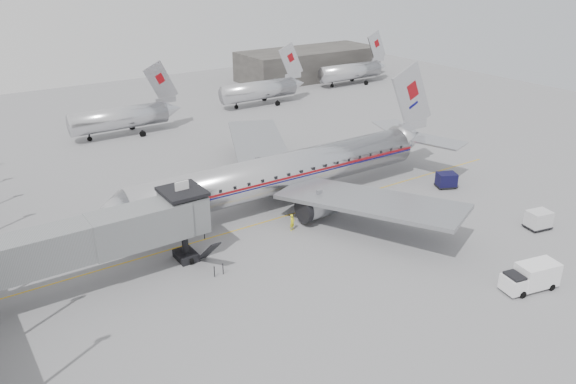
% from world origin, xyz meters
% --- Properties ---
extents(ground, '(160.00, 160.00, 0.00)m').
position_xyz_m(ground, '(0.00, 0.00, 0.00)').
color(ground, slate).
rests_on(ground, ground).
extents(hangar, '(30.00, 12.00, 6.00)m').
position_xyz_m(hangar, '(45.00, 60.00, 3.00)').
color(hangar, '#353230').
rests_on(hangar, ground).
extents(apron_line, '(60.00, 0.15, 0.01)m').
position_xyz_m(apron_line, '(3.00, 6.00, 0.01)').
color(apron_line, gold).
rests_on(apron_line, ground).
extents(jet_bridge, '(21.00, 6.20, 7.10)m').
position_xyz_m(jet_bridge, '(-16.66, 3.67, 4.18)').
color(jet_bridge, slate).
rests_on(jet_bridge, ground).
extents(distant_aircraft_near, '(16.39, 3.20, 10.26)m').
position_xyz_m(distant_aircraft_near, '(-1.79, 42.00, 2.73)').
color(distant_aircraft_near, silver).
rests_on(distant_aircraft_near, ground).
extents(distant_aircraft_mid, '(16.39, 3.20, 10.26)m').
position_xyz_m(distant_aircraft_mid, '(24.21, 46.00, 2.73)').
color(distant_aircraft_mid, silver).
rests_on(distant_aircraft_mid, ground).
extents(distant_aircraft_far, '(16.39, 3.20, 10.26)m').
position_xyz_m(distant_aircraft_far, '(48.21, 50.00, 2.73)').
color(distant_aircraft_far, silver).
rests_on(distant_aircraft_far, ground).
extents(airliner, '(41.83, 38.80, 13.24)m').
position_xyz_m(airliner, '(5.12, 9.00, 3.33)').
color(airliner, silver).
rests_on(airliner, ground).
extents(service_van, '(4.90, 2.73, 2.18)m').
position_xyz_m(service_van, '(11.21, -15.99, 1.14)').
color(service_van, white).
rests_on(service_van, ground).
extents(baggage_cart_navy, '(2.70, 2.44, 1.73)m').
position_xyz_m(baggage_cart_navy, '(22.00, 2.00, 0.92)').
color(baggage_cart_navy, black).
rests_on(baggage_cart_navy, ground).
extents(baggage_cart_white, '(2.60, 2.18, 1.80)m').
position_xyz_m(baggage_cart_white, '(21.34, -10.00, 0.96)').
color(baggage_cart_white, silver).
rests_on(baggage_cart_white, ground).
extents(ramp_worker, '(0.70, 0.57, 1.65)m').
position_xyz_m(ramp_worker, '(1.49, 3.00, 0.83)').
color(ramp_worker, yellow).
rests_on(ramp_worker, ground).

